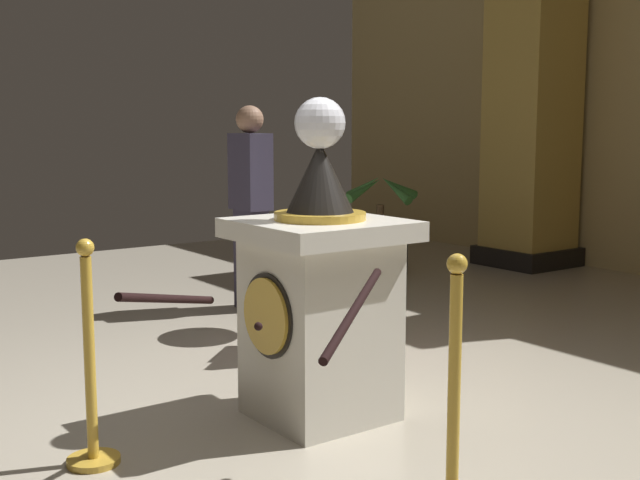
{
  "coord_description": "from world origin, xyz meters",
  "views": [
    {
      "loc": [
        3.34,
        -2.29,
        1.53
      ],
      "look_at": [
        -0.02,
        0.15,
        0.94
      ],
      "focal_mm": 45.96,
      "sensor_mm": 36.0,
      "label": 1
    }
  ],
  "objects_px": {
    "pedestal_clock": "(319,295)",
    "cafe_table": "(277,267)",
    "stanchion_far": "(453,425)",
    "potted_palm_left": "(380,244)",
    "bystander_guest": "(251,202)",
    "cafe_chair_red": "(314,268)",
    "stanchion_near": "(91,387)"
  },
  "relations": [
    {
      "from": "pedestal_clock",
      "to": "cafe_chair_red",
      "type": "xyz_separation_m",
      "value": [
        -1.02,
        0.69,
        -0.08
      ]
    },
    {
      "from": "stanchion_near",
      "to": "bystander_guest",
      "type": "xyz_separation_m",
      "value": [
        -2.3,
        2.23,
        0.53
      ]
    },
    {
      "from": "pedestal_clock",
      "to": "cafe_table",
      "type": "height_order",
      "value": "pedestal_clock"
    },
    {
      "from": "cafe_chair_red",
      "to": "potted_palm_left",
      "type": "bearing_deg",
      "value": 131.6
    },
    {
      "from": "stanchion_far",
      "to": "bystander_guest",
      "type": "xyz_separation_m",
      "value": [
        -3.6,
        1.26,
        0.53
      ]
    },
    {
      "from": "stanchion_near",
      "to": "potted_palm_left",
      "type": "xyz_separation_m",
      "value": [
        -2.94,
        4.16,
        -0.06
      ]
    },
    {
      "from": "bystander_guest",
      "to": "cafe_table",
      "type": "distance_m",
      "value": 0.91
    },
    {
      "from": "potted_palm_left",
      "to": "bystander_guest",
      "type": "bearing_deg",
      "value": -71.79
    },
    {
      "from": "stanchion_near",
      "to": "stanchion_far",
      "type": "relative_size",
      "value": 0.99
    },
    {
      "from": "potted_palm_left",
      "to": "cafe_table",
      "type": "distance_m",
      "value": 2.6
    },
    {
      "from": "stanchion_near",
      "to": "cafe_chair_red",
      "type": "height_order",
      "value": "stanchion_near"
    },
    {
      "from": "stanchion_near",
      "to": "stanchion_far",
      "type": "height_order",
      "value": "stanchion_far"
    },
    {
      "from": "bystander_guest",
      "to": "cafe_table",
      "type": "xyz_separation_m",
      "value": [
        0.78,
        -0.25,
        -0.4
      ]
    },
    {
      "from": "stanchion_far",
      "to": "pedestal_clock",
      "type": "bearing_deg",
      "value": 169.47
    },
    {
      "from": "pedestal_clock",
      "to": "stanchion_near",
      "type": "xyz_separation_m",
      "value": [
        -0.1,
        -1.19,
        -0.29
      ]
    },
    {
      "from": "stanchion_near",
      "to": "cafe_table",
      "type": "xyz_separation_m",
      "value": [
        -1.52,
        1.98,
        0.13
      ]
    },
    {
      "from": "potted_palm_left",
      "to": "cafe_table",
      "type": "xyz_separation_m",
      "value": [
        1.41,
        -2.18,
        0.19
      ]
    },
    {
      "from": "potted_palm_left",
      "to": "cafe_table",
      "type": "bearing_deg",
      "value": -56.98
    },
    {
      "from": "potted_palm_left",
      "to": "bystander_guest",
      "type": "xyz_separation_m",
      "value": [
        0.63,
        -1.93,
        0.59
      ]
    },
    {
      "from": "stanchion_far",
      "to": "cafe_table",
      "type": "distance_m",
      "value": 3.0
    },
    {
      "from": "cafe_table",
      "to": "cafe_chair_red",
      "type": "height_order",
      "value": "cafe_chair_red"
    },
    {
      "from": "stanchion_far",
      "to": "potted_palm_left",
      "type": "distance_m",
      "value": 5.3
    },
    {
      "from": "potted_palm_left",
      "to": "bystander_guest",
      "type": "distance_m",
      "value": 2.11
    },
    {
      "from": "potted_palm_left",
      "to": "cafe_table",
      "type": "height_order",
      "value": "potted_palm_left"
    },
    {
      "from": "cafe_table",
      "to": "cafe_chair_red",
      "type": "relative_size",
      "value": 0.8
    },
    {
      "from": "pedestal_clock",
      "to": "cafe_table",
      "type": "relative_size",
      "value": 2.16
    },
    {
      "from": "potted_palm_left",
      "to": "pedestal_clock",
      "type": "bearing_deg",
      "value": -44.31
    },
    {
      "from": "cafe_table",
      "to": "potted_palm_left",
      "type": "bearing_deg",
      "value": 123.02
    },
    {
      "from": "stanchion_far",
      "to": "bystander_guest",
      "type": "distance_m",
      "value": 3.85
    },
    {
      "from": "potted_palm_left",
      "to": "stanchion_near",
      "type": "bearing_deg",
      "value": -54.77
    },
    {
      "from": "pedestal_clock",
      "to": "stanchion_near",
      "type": "relative_size",
      "value": 1.61
    },
    {
      "from": "cafe_chair_red",
      "to": "stanchion_far",
      "type": "bearing_deg",
      "value": -22.39
    }
  ]
}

